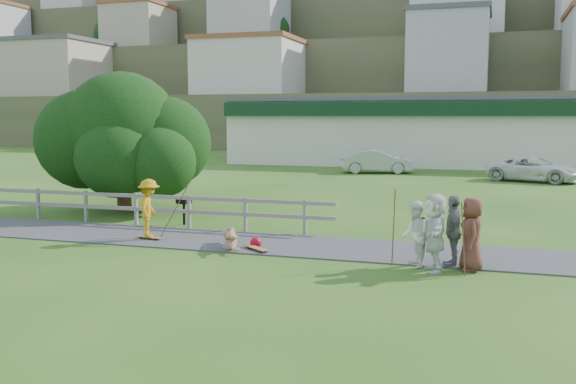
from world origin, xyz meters
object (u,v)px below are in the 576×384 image
Objects in this scene: spectator_c at (472,234)px; skater_fallen at (231,238)px; spectator_b at (453,231)px; skater_rider at (149,211)px; spectator_d at (435,233)px; car_white at (534,169)px; bbq at (184,211)px; tree at (123,155)px; spectator_a at (415,234)px; car_silver at (376,161)px.

skater_fallen is at bearing -104.47° from spectator_c.
spectator_c is (6.46, -0.57, 0.57)m from skater_fallen.
skater_rider is at bearing -105.69° from spectator_b.
car_white is at bearing 158.48° from spectator_d.
skater_fallen is 6.51m from spectator_c.
skater_rider is at bearing 169.96° from car_white.
tree is at bearing 165.81° from bbq.
skater_rider is at bearing -114.82° from spectator_a.
car_white is at bearing 152.86° from spectator_a.
tree is at bearing 113.22° from skater_fallen.
car_white is at bearing 39.85° from skater_fallen.
skater_fallen is 1.82× the size of bbq.
skater_fallen is at bearing -114.00° from spectator_a.
car_white is at bearing 46.36° from tree.
spectator_d is 23.48m from car_white.
skater_rider is at bearing -51.62° from tree.
spectator_d is 26.71m from car_silver.
skater_rider is 8.03m from spectator_a.
tree is at bearing 155.06° from car_white.
spectator_a is at bearing -132.63° from spectator_d.
bbq is at bearing 165.92° from car_white.
spectator_d is (5.62, -0.89, 0.62)m from skater_fallen.
spectator_a is at bearing 178.10° from car_silver.
spectator_d is at bearing -36.83° from skater_fallen.
spectator_a is 9.11m from bbq.
spectator_b is 0.39× the size of car_silver.
spectator_b is 1.00× the size of spectator_c.
skater_rider is 0.98× the size of spectator_b.
spectator_b is at bearing -113.94° from skater_rider.
spectator_b is at bearing -30.42° from skater_fallen.
skater_rider is 2.91m from skater_fallen.
spectator_c reaches higher than car_white.
spectator_d is 1.94× the size of bbq.
tree is at bearing 147.74° from car_silver.
car_silver is 0.92× the size of car_white.
skater_fallen is at bearing -103.58° from spectator_b.
spectator_b reaches higher than spectator_a.
spectator_a is 0.35× the size of car_silver.
spectator_b reaches higher than bbq.
skater_rider is 0.35× the size of car_white.
skater_rider reaches higher than bbq.
tree is at bearing -124.05° from spectator_c.
tree is (-6.55, -19.63, 1.44)m from car_silver.
spectator_c reaches higher than car_silver.
spectator_d is at bearing -8.48° from bbq.
spectator_b is at bearing 94.22° from spectator_a.
car_white is (9.46, -2.84, -0.06)m from car_silver.
spectator_b is 0.54m from spectator_c.
skater_fallen is at bearing 176.37° from car_white.
skater_rider is 6.61m from tree.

